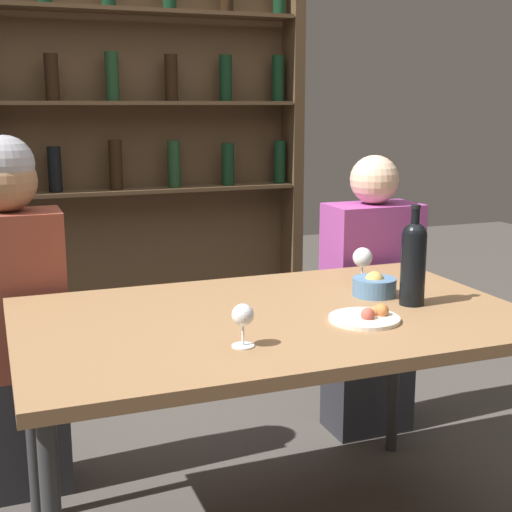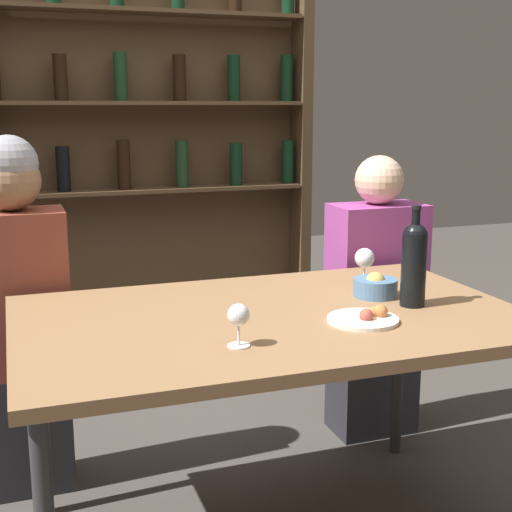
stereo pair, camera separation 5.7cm
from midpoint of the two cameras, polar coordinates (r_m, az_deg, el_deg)
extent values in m
cube|color=olive|center=(2.16, 0.59, -5.11)|extent=(1.51, 0.95, 0.04)
cylinder|color=#2D2D30|center=(2.55, -18.16, -12.23)|extent=(0.04, 0.04, 0.74)
cylinder|color=#2D2D30|center=(2.93, 10.47, -8.57)|extent=(0.04, 0.04, 0.74)
cube|color=#4C3823|center=(3.89, -9.55, 6.07)|extent=(1.67, 0.02, 1.99)
cube|color=#4C3823|center=(4.04, 2.52, 6.44)|extent=(0.06, 0.18, 1.99)
cube|color=#4C3823|center=(3.79, -9.21, 5.22)|extent=(1.59, 0.18, 0.02)
cylinder|color=black|center=(3.72, -16.23, 6.67)|extent=(0.07, 0.07, 0.23)
cylinder|color=black|center=(3.75, -11.60, 7.15)|extent=(0.07, 0.07, 0.25)
cylinder|color=#19381E|center=(3.81, -7.01, 7.31)|extent=(0.07, 0.07, 0.25)
cylinder|color=black|center=(3.89, -2.69, 7.35)|extent=(0.07, 0.07, 0.23)
cylinder|color=black|center=(4.00, 1.49, 7.55)|extent=(0.07, 0.07, 0.23)
cube|color=#4C3823|center=(3.77, -9.44, 11.99)|extent=(1.59, 0.18, 0.02)
cylinder|color=black|center=(3.70, -16.47, 13.56)|extent=(0.07, 0.07, 0.22)
cylinder|color=#19381E|center=(3.75, -11.88, 13.88)|extent=(0.07, 0.07, 0.24)
cylinder|color=black|center=(3.81, -7.24, 13.96)|extent=(0.07, 0.07, 0.23)
cylinder|color=black|center=(3.89, -2.89, 14.03)|extent=(0.07, 0.07, 0.24)
cylinder|color=black|center=(3.99, 1.36, 14.02)|extent=(0.07, 0.07, 0.24)
cube|color=#4C3823|center=(3.79, -9.69, 18.75)|extent=(1.59, 0.18, 0.02)
cylinder|color=black|center=(2.27, 11.75, -1.12)|extent=(0.08, 0.08, 0.22)
sphere|color=black|center=(2.25, 11.87, 1.64)|extent=(0.08, 0.08, 0.08)
cylinder|color=black|center=(2.24, 11.91, 2.68)|extent=(0.03, 0.03, 0.08)
cylinder|color=black|center=(2.24, 11.96, 3.87)|extent=(0.03, 0.03, 0.01)
cylinder|color=silver|center=(2.52, 7.81, -2.22)|extent=(0.06, 0.06, 0.00)
cylinder|color=silver|center=(2.51, 7.84, -1.35)|extent=(0.01, 0.01, 0.07)
sphere|color=silver|center=(2.50, 7.88, -0.10)|extent=(0.07, 0.07, 0.07)
cylinder|color=silver|center=(1.87, -1.93, -7.19)|extent=(0.06, 0.06, 0.00)
cylinder|color=silver|center=(1.86, -1.93, -6.17)|extent=(0.01, 0.01, 0.07)
sphere|color=silver|center=(1.85, -1.95, -4.73)|extent=(0.06, 0.06, 0.06)
cylinder|color=silver|center=(2.10, 7.88, -5.00)|extent=(0.21, 0.21, 0.01)
sphere|color=#C67038|center=(2.13, 9.25, -4.34)|extent=(0.04, 0.04, 0.04)
sphere|color=#C67038|center=(2.12, 8.73, -4.41)|extent=(0.03, 0.03, 0.03)
sphere|color=#B74C3D|center=(2.08, 8.16, -4.66)|extent=(0.04, 0.04, 0.04)
cylinder|color=#4C7299|center=(2.38, 8.76, -2.45)|extent=(0.14, 0.14, 0.06)
sphere|color=gold|center=(2.37, 8.78, -1.99)|extent=(0.06, 0.06, 0.06)
cube|color=#26262B|center=(2.81, -18.61, -13.13)|extent=(0.31, 0.22, 0.45)
cube|color=brown|center=(2.64, -19.35, -2.91)|extent=(0.34, 0.22, 0.58)
sphere|color=#8C6647|center=(2.57, -19.97, 5.63)|extent=(0.21, 0.21, 0.21)
sphere|color=gray|center=(2.57, -20.06, 6.90)|extent=(0.20, 0.20, 0.20)
cube|color=#26262B|center=(3.17, 8.39, -9.71)|extent=(0.34, 0.22, 0.45)
cube|color=#9E3F8C|center=(3.02, 8.68, -0.94)|extent=(0.38, 0.22, 0.54)
sphere|color=beige|center=(2.96, 8.90, 6.06)|extent=(0.20, 0.20, 0.20)
camera|label=1|loc=(0.03, -90.73, -0.16)|focal=50.00mm
camera|label=2|loc=(0.03, 89.27, 0.16)|focal=50.00mm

